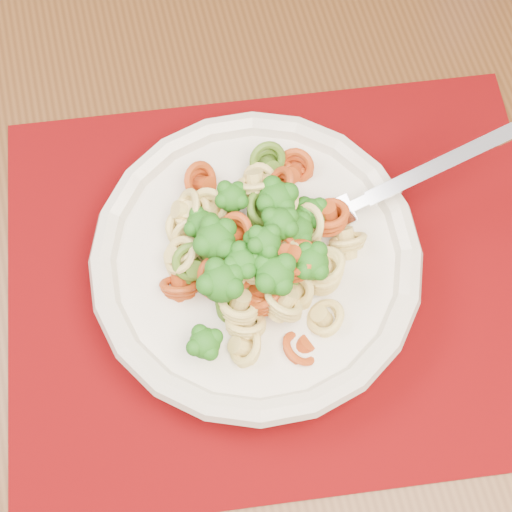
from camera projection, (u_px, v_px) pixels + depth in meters
dining_table at (333, 223)px, 0.68m from camera, size 1.55×1.31×0.74m
placemat at (281, 279)px, 0.54m from camera, size 0.52×0.49×0.00m
pasta_bowl at (256, 262)px, 0.52m from camera, size 0.24×0.24×0.05m
pasta_broccoli_heap at (256, 253)px, 0.50m from camera, size 0.20×0.20×0.06m
fork at (336, 215)px, 0.51m from camera, size 0.18×0.08×0.08m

